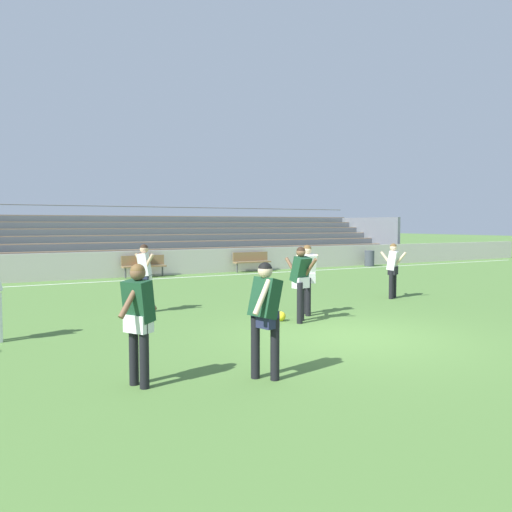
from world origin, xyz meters
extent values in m
plane|color=#517A38|center=(0.00, 0.00, 0.00)|extent=(160.00, 160.00, 0.00)
cube|color=white|center=(0.00, 11.97, 0.00)|extent=(44.00, 0.12, 0.01)
cube|color=#BCB7AD|center=(0.00, 13.26, 0.54)|extent=(48.00, 0.16, 1.07)
cube|color=#897051|center=(3.54, 14.28, 0.33)|extent=(23.12, 0.36, 0.08)
cube|color=slate|center=(3.54, 14.08, 0.16)|extent=(23.12, 0.04, 0.33)
cube|color=#897051|center=(3.54, 15.02, 0.65)|extent=(23.12, 0.36, 0.08)
cube|color=slate|center=(3.54, 14.82, 0.49)|extent=(23.12, 0.04, 0.33)
cube|color=#897051|center=(3.54, 15.75, 0.98)|extent=(23.12, 0.36, 0.08)
cube|color=slate|center=(3.54, 15.55, 0.81)|extent=(23.12, 0.04, 0.33)
cube|color=#897051|center=(3.54, 16.49, 1.30)|extent=(23.12, 0.36, 0.08)
cube|color=slate|center=(3.54, 16.29, 1.14)|extent=(23.12, 0.04, 0.33)
cube|color=#897051|center=(3.54, 17.23, 1.63)|extent=(23.12, 0.36, 0.08)
cube|color=slate|center=(3.54, 17.03, 1.46)|extent=(23.12, 0.04, 0.33)
cube|color=#897051|center=(3.54, 17.96, 1.95)|extent=(23.12, 0.36, 0.08)
cube|color=slate|center=(3.54, 17.76, 1.79)|extent=(23.12, 0.04, 0.33)
cube|color=#897051|center=(3.54, 18.70, 2.28)|extent=(23.12, 0.36, 0.08)
cube|color=slate|center=(3.54, 18.50, 2.11)|extent=(23.12, 0.04, 0.33)
cube|color=#897051|center=(3.54, 19.44, 2.60)|extent=(23.12, 0.36, 0.08)
cube|color=slate|center=(3.54, 19.24, 2.44)|extent=(23.12, 0.04, 0.33)
cube|color=slate|center=(15.00, 16.86, 1.30)|extent=(0.20, 5.52, 2.60)
cylinder|color=slate|center=(3.54, 19.69, 3.15)|extent=(23.12, 0.06, 0.06)
cube|color=olive|center=(-0.44, 12.79, 0.45)|extent=(1.80, 0.40, 0.06)
cube|color=olive|center=(-0.44, 12.97, 0.70)|extent=(1.80, 0.05, 0.40)
cylinder|color=#47474C|center=(-1.22, 12.79, 0.23)|extent=(0.07, 0.07, 0.45)
cylinder|color=#47474C|center=(0.34, 12.79, 0.23)|extent=(0.07, 0.07, 0.45)
cube|color=olive|center=(4.63, 12.79, 0.45)|extent=(1.80, 0.40, 0.06)
cube|color=olive|center=(4.63, 12.97, 0.70)|extent=(1.80, 0.05, 0.40)
cylinder|color=#47474C|center=(3.85, 12.79, 0.23)|extent=(0.07, 0.07, 0.45)
cylinder|color=#47474C|center=(5.41, 12.79, 0.23)|extent=(0.07, 0.07, 0.45)
cylinder|color=#3D424C|center=(11.47, 12.59, 0.41)|extent=(0.50, 0.50, 0.81)
cylinder|color=#2D2D38|center=(-0.44, 12.57, 0.23)|extent=(0.16, 0.16, 0.45)
cube|color=#B24C23|center=(-0.44, 12.79, 0.74)|extent=(0.36, 0.24, 0.52)
sphere|color=brown|center=(-0.44, 12.79, 1.10)|extent=(0.21, 0.21, 0.21)
cylinder|color=black|center=(0.02, 1.84, 0.46)|extent=(0.13, 0.13, 0.91)
cylinder|color=black|center=(-0.20, 1.58, 0.46)|extent=(0.13, 0.13, 0.91)
cube|color=white|center=(-0.09, 1.71, 0.89)|extent=(0.40, 0.30, 0.24)
cube|color=#194228|center=(-0.09, 1.71, 1.19)|extent=(0.46, 0.44, 0.60)
cylinder|color=brown|center=(0.06, 1.56, 1.23)|extent=(0.17, 0.40, 0.45)
cylinder|color=brown|center=(-0.24, 1.86, 1.23)|extent=(0.17, 0.40, 0.45)
sphere|color=brown|center=(-0.09, 1.71, 1.58)|extent=(0.21, 0.21, 0.21)
sphere|color=black|center=(-0.09, 1.71, 1.60)|extent=(0.20, 0.20, 0.20)
cylinder|color=black|center=(0.59, 2.50, 0.46)|extent=(0.13, 0.13, 0.92)
cylinder|color=black|center=(0.49, 2.25, 0.46)|extent=(0.13, 0.13, 0.92)
cube|color=white|center=(0.54, 2.38, 0.90)|extent=(0.40, 0.29, 0.24)
cube|color=white|center=(0.54, 2.38, 1.20)|extent=(0.45, 0.42, 0.60)
cylinder|color=beige|center=(0.73, 2.34, 1.24)|extent=(0.14, 0.31, 0.50)
cylinder|color=beige|center=(0.35, 2.42, 1.24)|extent=(0.14, 0.31, 0.50)
sphere|color=beige|center=(0.54, 2.38, 1.58)|extent=(0.21, 0.21, 0.21)
sphere|color=brown|center=(0.54, 2.38, 1.60)|extent=(0.20, 0.20, 0.20)
cylinder|color=black|center=(4.48, 3.53, 0.42)|extent=(0.13, 0.13, 0.85)
cylinder|color=black|center=(4.22, 3.38, 0.42)|extent=(0.13, 0.13, 0.85)
cube|color=black|center=(4.35, 3.45, 0.83)|extent=(0.42, 0.37, 0.24)
cube|color=white|center=(4.35, 3.45, 1.13)|extent=(0.48, 0.45, 0.59)
cylinder|color=beige|center=(4.46, 3.28, 1.17)|extent=(0.26, 0.36, 0.46)
cylinder|color=beige|center=(4.24, 3.62, 1.17)|extent=(0.26, 0.36, 0.46)
sphere|color=beige|center=(4.35, 3.45, 1.51)|extent=(0.21, 0.21, 0.21)
sphere|color=brown|center=(4.35, 3.45, 1.53)|extent=(0.20, 0.20, 0.20)
cylinder|color=black|center=(-2.77, -1.66, 0.44)|extent=(0.13, 0.13, 0.89)
cylinder|color=black|center=(-2.97, -1.45, 0.44)|extent=(0.13, 0.13, 0.89)
cube|color=#232847|center=(-2.87, -1.56, 0.87)|extent=(0.31, 0.41, 0.24)
cube|color=#194228|center=(-2.87, -1.56, 1.17)|extent=(0.44, 0.46, 0.60)
cylinder|color=beige|center=(-3.00, -1.71, 1.20)|extent=(0.34, 0.16, 0.49)
cylinder|color=beige|center=(-2.74, -1.41, 1.20)|extent=(0.34, 0.16, 0.49)
sphere|color=beige|center=(-2.87, -1.56, 1.55)|extent=(0.21, 0.21, 0.21)
sphere|color=black|center=(-2.87, -1.56, 1.57)|extent=(0.20, 0.20, 0.20)
cylinder|color=black|center=(-4.58, -0.92, 0.44)|extent=(0.13, 0.13, 0.89)
cylinder|color=black|center=(-4.50, -1.14, 0.44)|extent=(0.13, 0.13, 0.89)
cube|color=white|center=(-4.54, -1.03, 0.87)|extent=(0.37, 0.42, 0.24)
cube|color=#194228|center=(-4.54, -1.03, 1.17)|extent=(0.44, 0.47, 0.58)
cylinder|color=brown|center=(-4.39, -0.90, 1.21)|extent=(0.37, 0.26, 0.45)
cylinder|color=brown|center=(-4.68, -1.15, 1.21)|extent=(0.37, 0.26, 0.45)
sphere|color=brown|center=(-4.54, -1.03, 1.55)|extent=(0.21, 0.21, 0.21)
sphere|color=brown|center=(-4.54, -1.03, 1.58)|extent=(0.20, 0.20, 0.20)
cylinder|color=white|center=(-2.94, 4.60, 0.46)|extent=(0.13, 0.13, 0.92)
cylinder|color=white|center=(-2.69, 4.57, 0.46)|extent=(0.13, 0.13, 0.92)
cube|color=#232847|center=(-2.82, 4.59, 0.90)|extent=(0.37, 0.42, 0.24)
cube|color=white|center=(-2.82, 4.59, 1.20)|extent=(0.45, 0.48, 0.59)
cylinder|color=#D6A884|center=(-2.85, 4.78, 1.24)|extent=(0.31, 0.22, 0.49)
cylinder|color=#D6A884|center=(-2.79, 4.40, 1.24)|extent=(0.31, 0.22, 0.49)
sphere|color=#D6A884|center=(-2.82, 4.59, 1.59)|extent=(0.21, 0.21, 0.21)
sphere|color=black|center=(-2.82, 4.59, 1.61)|extent=(0.20, 0.20, 0.20)
sphere|color=yellow|center=(-0.41, 2.02, 0.11)|extent=(0.22, 0.22, 0.22)
camera|label=1|loc=(-6.39, -7.73, 2.21)|focal=35.60mm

